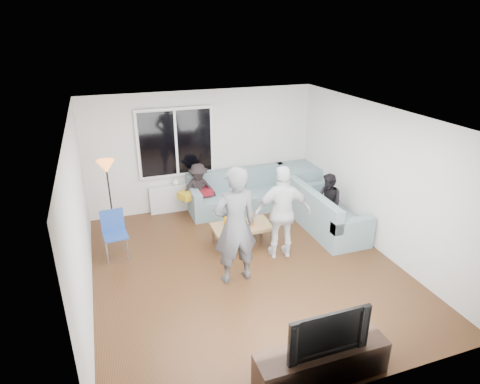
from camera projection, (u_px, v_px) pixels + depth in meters
name	position (u px, v px, depth m)	size (l,w,h in m)	color
floor	(246.00, 268.00, 7.00)	(5.00, 5.50, 0.04)	#56351C
ceiling	(247.00, 115.00, 5.99)	(5.00, 5.50, 0.04)	white
wall_back	(203.00, 150.00, 8.91)	(5.00, 0.04, 2.60)	silver
wall_front	(342.00, 302.00, 4.08)	(5.00, 0.04, 2.60)	silver
wall_left	(78.00, 221.00, 5.73)	(0.04, 5.50, 2.60)	silver
wall_right	(379.00, 179.00, 7.26)	(0.04, 5.50, 2.60)	silver
window_frame	(176.00, 143.00, 8.56)	(1.62, 0.06, 1.47)	white
window_glass	(176.00, 143.00, 8.52)	(1.50, 0.02, 1.35)	black
window_mullion	(176.00, 143.00, 8.52)	(0.05, 0.03, 1.35)	white
radiator	(179.00, 197.00, 9.00)	(1.30, 0.12, 0.62)	silver
potted_plant	(196.00, 174.00, 8.90)	(0.21, 0.17, 0.39)	#2E6D2B
vase	(176.00, 182.00, 8.81)	(0.15, 0.15, 0.16)	white
sofa_back_section	(241.00, 191.00, 9.03)	(2.30, 0.85, 0.85)	slate
sofa_right_section	(327.00, 209.00, 8.16)	(0.85, 2.00, 0.85)	slate
sofa_corner	(299.00, 183.00, 9.47)	(0.85, 0.85, 0.85)	slate
cushion_yellow	(188.00, 195.00, 8.61)	(0.38, 0.32, 0.14)	gold
cushion_red	(204.00, 192.00, 8.79)	(0.36, 0.30, 0.13)	maroon
coffee_table	(242.00, 235.00, 7.65)	(1.10, 0.60, 0.40)	#9D754C
pitcher	(241.00, 221.00, 7.55)	(0.17, 0.17, 0.17)	maroon
side_chair	(115.00, 236.00, 7.14)	(0.40, 0.40, 0.86)	#224495
floor_lamp	(111.00, 200.00, 7.70)	(0.32, 0.32, 1.56)	orange
player_left	(235.00, 226.00, 6.31)	(0.71, 0.47, 1.94)	#4A4A4F
player_right	(283.00, 213.00, 7.03)	(0.99, 0.41, 1.69)	silver
spectator_right	(328.00, 203.00, 8.07)	(0.57, 0.44, 1.17)	black
spectator_back	(199.00, 190.00, 8.70)	(0.75, 0.43, 1.16)	black
tv_console	(321.00, 363.00, 4.74)	(1.60, 0.40, 0.44)	#302018
television	(325.00, 329.00, 4.55)	(0.99, 0.13, 0.57)	black
bottle_b	(236.00, 222.00, 7.42)	(0.08, 0.08, 0.25)	green
bottle_d	(252.00, 219.00, 7.51)	(0.07, 0.07, 0.26)	#CF4E12
bottle_a	(226.00, 221.00, 7.50)	(0.07, 0.07, 0.21)	orange
bottle_c	(241.00, 216.00, 7.71)	(0.07, 0.07, 0.21)	black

